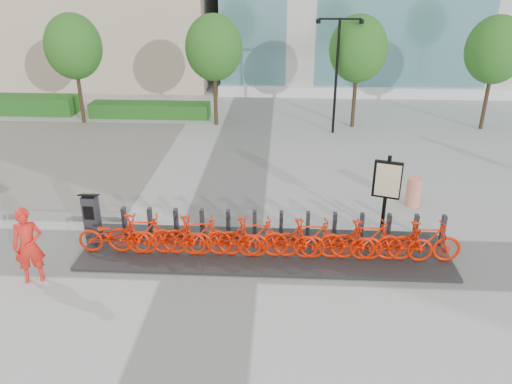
# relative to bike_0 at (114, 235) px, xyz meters

# --- Properties ---
(ground) EXTENTS (120.00, 120.00, 0.00)m
(ground) POSITION_rel_bike_0_xyz_m (2.60, 0.05, -0.58)
(ground) COLOR #A4A4A2
(hedge_b) EXTENTS (6.00, 1.20, 0.70)m
(hedge_b) POSITION_rel_bike_0_xyz_m (-2.40, 13.25, -0.23)
(hedge_b) COLOR #225019
(hedge_b) RESTS_ON ground
(tree_0) EXTENTS (2.60, 2.60, 5.10)m
(tree_0) POSITION_rel_bike_0_xyz_m (-5.40, 12.05, 3.01)
(tree_0) COLOR #442F1A
(tree_0) RESTS_ON ground
(tree_1) EXTENTS (2.60, 2.60, 5.10)m
(tree_1) POSITION_rel_bike_0_xyz_m (1.10, 12.05, 3.01)
(tree_1) COLOR #442F1A
(tree_1) RESTS_ON ground
(tree_2) EXTENTS (2.60, 2.60, 5.10)m
(tree_2) POSITION_rel_bike_0_xyz_m (7.60, 12.05, 3.01)
(tree_2) COLOR #442F1A
(tree_2) RESTS_ON ground
(tree_3) EXTENTS (2.60, 2.60, 5.10)m
(tree_3) POSITION_rel_bike_0_xyz_m (13.60, 12.05, 3.01)
(tree_3) COLOR #442F1A
(tree_3) RESTS_ON ground
(streetlamp) EXTENTS (2.00, 0.20, 5.00)m
(streetlamp) POSITION_rel_bike_0_xyz_m (6.60, 11.05, 2.55)
(streetlamp) COLOR black
(streetlamp) RESTS_ON ground
(dock_pad) EXTENTS (9.60, 2.40, 0.08)m
(dock_pad) POSITION_rel_bike_0_xyz_m (3.90, 0.35, -0.54)
(dock_pad) COLOR black
(dock_pad) RESTS_ON ground
(dock_rail_posts) EXTENTS (8.74, 0.50, 0.85)m
(dock_rail_posts) POSITION_rel_bike_0_xyz_m (4.32, 0.82, -0.07)
(dock_rail_posts) COLOR #29292E
(dock_rail_posts) RESTS_ON dock_pad
(bike_0) EXTENTS (1.90, 0.66, 1.00)m
(bike_0) POSITION_rel_bike_0_xyz_m (0.00, 0.00, 0.00)
(bike_0) COLOR red
(bike_0) RESTS_ON dock_pad
(bike_1) EXTENTS (1.84, 0.52, 1.11)m
(bike_1) POSITION_rel_bike_0_xyz_m (0.72, 0.00, 0.05)
(bike_1) COLOR red
(bike_1) RESTS_ON dock_pad
(bike_2) EXTENTS (1.90, 0.66, 1.00)m
(bike_2) POSITION_rel_bike_0_xyz_m (1.44, 0.00, 0.00)
(bike_2) COLOR red
(bike_2) RESTS_ON dock_pad
(bike_3) EXTENTS (1.84, 0.52, 1.11)m
(bike_3) POSITION_rel_bike_0_xyz_m (2.16, 0.00, 0.05)
(bike_3) COLOR red
(bike_3) RESTS_ON dock_pad
(bike_4) EXTENTS (1.90, 0.66, 1.00)m
(bike_4) POSITION_rel_bike_0_xyz_m (2.88, 0.00, 0.00)
(bike_4) COLOR red
(bike_4) RESTS_ON dock_pad
(bike_5) EXTENTS (1.84, 0.52, 1.11)m
(bike_5) POSITION_rel_bike_0_xyz_m (3.60, 0.00, 0.05)
(bike_5) COLOR red
(bike_5) RESTS_ON dock_pad
(bike_6) EXTENTS (1.90, 0.66, 1.00)m
(bike_6) POSITION_rel_bike_0_xyz_m (4.32, 0.00, 0.00)
(bike_6) COLOR red
(bike_6) RESTS_ON dock_pad
(bike_7) EXTENTS (1.84, 0.52, 1.11)m
(bike_7) POSITION_rel_bike_0_xyz_m (5.04, 0.00, 0.05)
(bike_7) COLOR red
(bike_7) RESTS_ON dock_pad
(bike_8) EXTENTS (1.90, 0.66, 1.00)m
(bike_8) POSITION_rel_bike_0_xyz_m (5.76, 0.00, 0.00)
(bike_8) COLOR red
(bike_8) RESTS_ON dock_pad
(bike_9) EXTENTS (1.84, 0.52, 1.11)m
(bike_9) POSITION_rel_bike_0_xyz_m (6.48, 0.00, 0.05)
(bike_9) COLOR red
(bike_9) RESTS_ON dock_pad
(bike_10) EXTENTS (1.90, 0.66, 1.00)m
(bike_10) POSITION_rel_bike_0_xyz_m (7.20, 0.00, 0.00)
(bike_10) COLOR red
(bike_10) RESTS_ON dock_pad
(bike_11) EXTENTS (1.84, 0.52, 1.11)m
(bike_11) POSITION_rel_bike_0_xyz_m (7.92, 0.00, 0.05)
(bike_11) COLOR red
(bike_11) RESTS_ON dock_pad
(kiosk) EXTENTS (0.45, 0.38, 1.47)m
(kiosk) POSITION_rel_bike_0_xyz_m (-0.75, 0.53, 0.21)
(kiosk) COLOR #29292E
(kiosk) RESTS_ON dock_pad
(worker_red) EXTENTS (0.81, 0.66, 1.90)m
(worker_red) POSITION_rel_bike_0_xyz_m (-1.60, -1.25, 0.37)
(worker_red) COLOR red
(worker_red) RESTS_ON ground
(construction_barrel) EXTENTS (0.58, 0.58, 0.91)m
(construction_barrel) POSITION_rel_bike_0_xyz_m (8.47, 3.48, -0.12)
(construction_barrel) COLOR #FF4C16
(construction_barrel) RESTS_ON ground
(map_sign) EXTENTS (0.76, 0.34, 2.33)m
(map_sign) POSITION_rel_bike_0_xyz_m (7.18, 1.57, 0.96)
(map_sign) COLOR black
(map_sign) RESTS_ON ground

